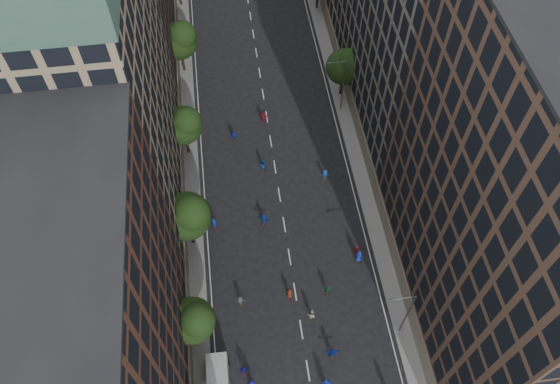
{
  "coord_description": "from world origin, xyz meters",
  "views": [
    {
      "loc": [
        -5.16,
        -7.37,
        57.62
      ],
      "look_at": [
        -0.05,
        30.54,
        2.0
      ],
      "focal_mm": 35.0,
      "sensor_mm": 36.0,
      "label": 1
    }
  ],
  "objects_px": {
    "streetlamp_near": "(406,312)",
    "streetlamp_far": "(342,83)",
    "skater_1": "(325,383)",
    "cargo_van": "(218,379)"
  },
  "relations": [
    {
      "from": "streetlamp_near",
      "to": "streetlamp_far",
      "type": "bearing_deg",
      "value": 90.0
    },
    {
      "from": "streetlamp_far",
      "to": "skater_1",
      "type": "distance_m",
      "value": 39.02
    },
    {
      "from": "streetlamp_near",
      "to": "skater_1",
      "type": "bearing_deg",
      "value": -151.96
    },
    {
      "from": "streetlamp_far",
      "to": "cargo_van",
      "type": "bearing_deg",
      "value": -118.63
    },
    {
      "from": "streetlamp_near",
      "to": "streetlamp_far",
      "type": "distance_m",
      "value": 33.0
    },
    {
      "from": "streetlamp_near",
      "to": "skater_1",
      "type": "relative_size",
      "value": 4.69
    },
    {
      "from": "streetlamp_far",
      "to": "skater_1",
      "type": "bearing_deg",
      "value": -103.3
    },
    {
      "from": "cargo_van",
      "to": "streetlamp_near",
      "type": "bearing_deg",
      "value": 10.25
    },
    {
      "from": "streetlamp_far",
      "to": "cargo_van",
      "type": "xyz_separation_m",
      "value": [
        -19.67,
        -36.02,
        -3.8
      ]
    },
    {
      "from": "streetlamp_near",
      "to": "cargo_van",
      "type": "height_order",
      "value": "streetlamp_near"
    }
  ]
}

